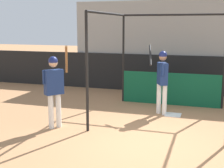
{
  "coord_description": "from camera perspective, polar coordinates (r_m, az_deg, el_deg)",
  "views": [
    {
      "loc": [
        1.25,
        -6.41,
        2.57
      ],
      "look_at": [
        -1.24,
        1.41,
        1.01
      ],
      "focal_mm": 50.0,
      "sensor_mm": 36.0,
      "label": 1
    }
  ],
  "objects": [
    {
      "name": "home_plate",
      "position": [
        9.25,
        11.13,
        -5.55
      ],
      "size": [
        0.44,
        0.44,
        0.02
      ],
      "color": "white",
      "rests_on": "ground"
    },
    {
      "name": "batting_cage",
      "position": [
        9.52,
        10.29,
        2.64
      ],
      "size": [
        3.28,
        3.29,
        2.92
      ],
      "color": "black",
      "rests_on": "ground"
    },
    {
      "name": "ground_plane",
      "position": [
        7.02,
        6.28,
        -10.82
      ],
      "size": [
        60.0,
        60.0,
        0.0
      ],
      "primitive_type": "plane",
      "color": "#A8754C"
    },
    {
      "name": "player_waiting",
      "position": [
        7.87,
        -10.52,
        -0.15
      ],
      "size": [
        0.6,
        0.78,
        2.09
      ],
      "rotation": [
        0.0,
        0.0,
        0.9
      ],
      "color": "white",
      "rests_on": "ground"
    },
    {
      "name": "outfield_wall",
      "position": [
        12.12,
        11.54,
        1.75
      ],
      "size": [
        24.0,
        0.12,
        1.45
      ],
      "color": "black",
      "rests_on": "ground"
    },
    {
      "name": "player_batter",
      "position": [
        9.06,
        9.12,
        1.43
      ],
      "size": [
        0.68,
        0.75,
        1.99
      ],
      "rotation": [
        0.0,
        0.0,
        1.98
      ],
      "color": "white",
      "rests_on": "ground"
    },
    {
      "name": "bleacher_section",
      "position": [
        14.05,
        12.63,
        7.16
      ],
      "size": [
        8.15,
        4.0,
        3.53
      ],
      "color": "#9E9E99",
      "rests_on": "ground"
    }
  ]
}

